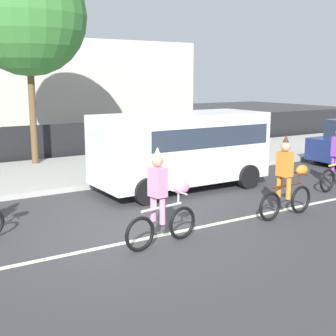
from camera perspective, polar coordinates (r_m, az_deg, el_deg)
name	(u,v)px	position (r m, az deg, el deg)	size (l,w,h in m)	color
ground_plane	(125,233)	(9.82, -5.23, -7.95)	(80.00, 80.00, 0.00)	#38383A
road_centre_line	(137,240)	(9.40, -3.83, -8.78)	(36.00, 0.14, 0.01)	beige
sidewalk_curb	(33,175)	(15.68, -16.14, -0.88)	(60.00, 5.00, 0.15)	#ADAAA3
fence_line	(9,145)	(18.35, -18.81, 2.62)	(40.00, 0.08, 1.40)	black
parade_cyclist_pink	(162,203)	(8.90, -0.69, -4.23)	(1.71, 0.51, 1.92)	black
parade_cyclist_orange	(287,181)	(11.04, 14.34, -1.59)	(1.72, 0.50, 1.92)	black
parked_van_white	(183,145)	(13.41, 1.82, 2.83)	(5.00, 2.22, 2.18)	white
street_tree_near_lamp	(27,16)	(17.36, -16.76, 17.28)	(4.04, 4.04, 7.10)	brown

